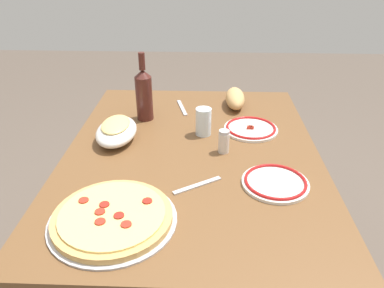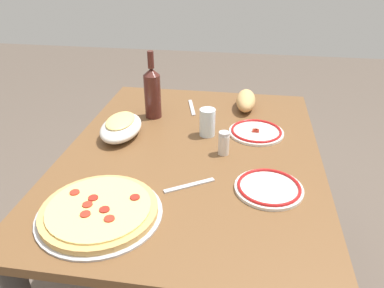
{
  "view_description": "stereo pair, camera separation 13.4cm",
  "coord_description": "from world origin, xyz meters",
  "px_view_note": "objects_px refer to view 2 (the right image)",
  "views": [
    {
      "loc": [
        -1.17,
        -0.05,
        1.41
      ],
      "look_at": [
        0.0,
        0.0,
        0.75
      ],
      "focal_mm": 34.71,
      "sensor_mm": 36.0,
      "label": 1
    },
    {
      "loc": [
        -1.16,
        -0.18,
        1.41
      ],
      "look_at": [
        0.0,
        0.0,
        0.75
      ],
      "focal_mm": 34.71,
      "sensor_mm": 36.0,
      "label": 2
    }
  ],
  "objects_px": {
    "water_glass": "(207,122)",
    "bread_loaf": "(246,100)",
    "dining_table": "(192,178)",
    "wine_bottle": "(152,92)",
    "spice_shaker": "(224,143)",
    "baked_pasta_dish": "(121,126)",
    "side_plate_near": "(269,188)",
    "side_plate_far": "(256,132)",
    "pepperoni_pizza": "(99,211)"
  },
  "relations": [
    {
      "from": "dining_table",
      "to": "side_plate_far",
      "type": "height_order",
      "value": "side_plate_far"
    },
    {
      "from": "dining_table",
      "to": "spice_shaker",
      "type": "height_order",
      "value": "spice_shaker"
    },
    {
      "from": "water_glass",
      "to": "side_plate_near",
      "type": "xyz_separation_m",
      "value": [
        -0.34,
        -0.23,
        -0.05
      ]
    },
    {
      "from": "pepperoni_pizza",
      "to": "side_plate_near",
      "type": "xyz_separation_m",
      "value": [
        0.19,
        -0.47,
        -0.01
      ]
    },
    {
      "from": "pepperoni_pizza",
      "to": "wine_bottle",
      "type": "height_order",
      "value": "wine_bottle"
    },
    {
      "from": "dining_table",
      "to": "baked_pasta_dish",
      "type": "relative_size",
      "value": 5.06
    },
    {
      "from": "dining_table",
      "to": "wine_bottle",
      "type": "xyz_separation_m",
      "value": [
        0.27,
        0.21,
        0.23
      ]
    },
    {
      "from": "pepperoni_pizza",
      "to": "bread_loaf",
      "type": "distance_m",
      "value": 0.9
    },
    {
      "from": "pepperoni_pizza",
      "to": "water_glass",
      "type": "height_order",
      "value": "water_glass"
    },
    {
      "from": "dining_table",
      "to": "baked_pasta_dish",
      "type": "distance_m",
      "value": 0.34
    },
    {
      "from": "side_plate_near",
      "to": "side_plate_far",
      "type": "relative_size",
      "value": 0.98
    },
    {
      "from": "wine_bottle",
      "to": "side_plate_near",
      "type": "relative_size",
      "value": 1.36
    },
    {
      "from": "wine_bottle",
      "to": "water_glass",
      "type": "relative_size",
      "value": 2.63
    },
    {
      "from": "bread_loaf",
      "to": "water_glass",
      "type": "bearing_deg",
      "value": 153.54
    },
    {
      "from": "baked_pasta_dish",
      "to": "side_plate_far",
      "type": "height_order",
      "value": "baked_pasta_dish"
    },
    {
      "from": "side_plate_near",
      "to": "spice_shaker",
      "type": "height_order",
      "value": "spice_shaker"
    },
    {
      "from": "side_plate_near",
      "to": "bread_loaf",
      "type": "xyz_separation_m",
      "value": [
        0.62,
        0.09,
        0.03
      ]
    },
    {
      "from": "water_glass",
      "to": "spice_shaker",
      "type": "distance_m",
      "value": 0.15
    },
    {
      "from": "bread_loaf",
      "to": "side_plate_near",
      "type": "bearing_deg",
      "value": -171.82
    },
    {
      "from": "pepperoni_pizza",
      "to": "dining_table",
      "type": "bearing_deg",
      "value": -27.36
    },
    {
      "from": "bread_loaf",
      "to": "spice_shaker",
      "type": "xyz_separation_m",
      "value": [
        -0.42,
        0.07,
        0.0
      ]
    },
    {
      "from": "dining_table",
      "to": "pepperoni_pizza",
      "type": "bearing_deg",
      "value": 152.64
    },
    {
      "from": "baked_pasta_dish",
      "to": "wine_bottle",
      "type": "xyz_separation_m",
      "value": [
        0.19,
        -0.08,
        0.07
      ]
    },
    {
      "from": "baked_pasta_dish",
      "to": "dining_table",
      "type": "bearing_deg",
      "value": -105.1
    },
    {
      "from": "pepperoni_pizza",
      "to": "baked_pasta_dish",
      "type": "bearing_deg",
      "value": 10.81
    },
    {
      "from": "wine_bottle",
      "to": "side_plate_near",
      "type": "bearing_deg",
      "value": -134.37
    },
    {
      "from": "dining_table",
      "to": "wine_bottle",
      "type": "height_order",
      "value": "wine_bottle"
    },
    {
      "from": "baked_pasta_dish",
      "to": "spice_shaker",
      "type": "bearing_deg",
      "value": -100.36
    },
    {
      "from": "wine_bottle",
      "to": "side_plate_far",
      "type": "height_order",
      "value": "wine_bottle"
    },
    {
      "from": "dining_table",
      "to": "side_plate_far",
      "type": "xyz_separation_m",
      "value": [
        0.18,
        -0.23,
        0.13
      ]
    },
    {
      "from": "spice_shaker",
      "to": "bread_loaf",
      "type": "bearing_deg",
      "value": -9.13
    },
    {
      "from": "baked_pasta_dish",
      "to": "bread_loaf",
      "type": "relative_size",
      "value": 1.18
    },
    {
      "from": "wine_bottle",
      "to": "spice_shaker",
      "type": "distance_m",
      "value": 0.43
    },
    {
      "from": "side_plate_far",
      "to": "dining_table",
      "type": "bearing_deg",
      "value": 127.38
    },
    {
      "from": "wine_bottle",
      "to": "baked_pasta_dish",
      "type": "bearing_deg",
      "value": 157.23
    },
    {
      "from": "water_glass",
      "to": "bread_loaf",
      "type": "distance_m",
      "value": 0.32
    },
    {
      "from": "dining_table",
      "to": "side_plate_far",
      "type": "bearing_deg",
      "value": -52.62
    },
    {
      "from": "dining_table",
      "to": "wine_bottle",
      "type": "distance_m",
      "value": 0.42
    },
    {
      "from": "wine_bottle",
      "to": "spice_shaker",
      "type": "xyz_separation_m",
      "value": [
        -0.27,
        -0.33,
        -0.07
      ]
    },
    {
      "from": "pepperoni_pizza",
      "to": "side_plate_far",
      "type": "xyz_separation_m",
      "value": [
        0.57,
        -0.43,
        -0.01
      ]
    },
    {
      "from": "dining_table",
      "to": "water_glass",
      "type": "distance_m",
      "value": 0.22
    },
    {
      "from": "baked_pasta_dish",
      "to": "wine_bottle",
      "type": "distance_m",
      "value": 0.22
    },
    {
      "from": "side_plate_near",
      "to": "baked_pasta_dish",
      "type": "bearing_deg",
      "value": 63.73
    },
    {
      "from": "water_glass",
      "to": "bread_loaf",
      "type": "bearing_deg",
      "value": -26.46
    },
    {
      "from": "water_glass",
      "to": "bread_loaf",
      "type": "relative_size",
      "value": 0.54
    },
    {
      "from": "wine_bottle",
      "to": "spice_shaker",
      "type": "height_order",
      "value": "wine_bottle"
    },
    {
      "from": "side_plate_near",
      "to": "side_plate_far",
      "type": "height_order",
      "value": "side_plate_far"
    },
    {
      "from": "pepperoni_pizza",
      "to": "wine_bottle",
      "type": "bearing_deg",
      "value": 0.74
    },
    {
      "from": "pepperoni_pizza",
      "to": "spice_shaker",
      "type": "height_order",
      "value": "spice_shaker"
    },
    {
      "from": "pepperoni_pizza",
      "to": "side_plate_far",
      "type": "relative_size",
      "value": 1.63
    }
  ]
}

